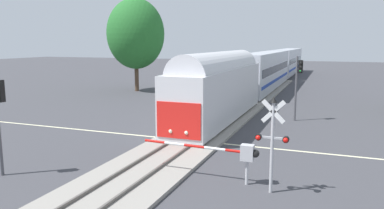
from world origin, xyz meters
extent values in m
plane|color=#3D3D42|center=(0.00, 0.00, 0.00)|extent=(220.00, 220.00, 0.00)
cube|color=beige|center=(0.00, 0.00, 0.00)|extent=(44.00, 0.20, 0.01)
cube|color=gray|center=(0.00, 0.00, 0.09)|extent=(4.40, 80.00, 0.18)
cube|color=#56514C|center=(-0.72, 0.00, 0.25)|extent=(0.10, 80.00, 0.14)
cube|color=#56514C|center=(0.72, 0.00, 0.25)|extent=(0.10, 80.00, 0.14)
cube|color=silver|center=(0.00, 6.29, 2.27)|extent=(3.00, 16.44, 3.90)
cube|color=red|center=(0.00, -1.95, 1.69)|extent=(2.76, 0.08, 2.15)
cylinder|color=silver|center=(0.00, 6.29, 4.10)|extent=(2.76, 14.79, 2.76)
sphere|color=#F4F2CC|center=(-0.50, -1.96, 1.00)|extent=(0.24, 0.24, 0.24)
sphere|color=#F4F2CC|center=(0.50, -1.96, 1.00)|extent=(0.24, 0.24, 0.24)
cube|color=#B7BCC6|center=(0.00, 27.35, 2.62)|extent=(3.00, 23.87, 4.60)
cube|color=black|center=(1.51, 27.35, 2.92)|extent=(0.04, 21.49, 0.90)
cube|color=#193899|center=(1.52, 27.35, 1.47)|extent=(0.04, 21.96, 0.36)
cube|color=#B7BCC6|center=(0.00, 52.12, 2.62)|extent=(3.00, 23.87, 4.60)
cube|color=black|center=(1.51, 52.12, 2.92)|extent=(0.04, 21.49, 0.90)
cube|color=#193899|center=(1.52, 52.12, 1.47)|extent=(0.04, 21.96, 0.36)
cylinder|color=#B7B7BC|center=(4.98, -6.08, 0.55)|extent=(0.14, 0.14, 1.10)
cube|color=#B7B7BC|center=(4.98, -6.08, 1.45)|extent=(0.56, 0.40, 0.70)
sphere|color=black|center=(5.33, -6.08, 1.45)|extent=(0.36, 0.36, 0.36)
cylinder|color=red|center=(4.49, -6.08, 1.46)|extent=(0.99, 0.12, 0.14)
cylinder|color=white|center=(3.50, -6.08, 1.48)|extent=(0.99, 0.12, 0.14)
cylinder|color=red|center=(2.52, -6.08, 1.49)|extent=(0.99, 0.12, 0.14)
cylinder|color=white|center=(1.54, -6.08, 1.51)|extent=(0.99, 0.12, 0.14)
cylinder|color=red|center=(0.55, -6.08, 1.53)|extent=(0.99, 0.12, 0.14)
sphere|color=red|center=(0.06, -6.08, 1.54)|extent=(0.14, 0.14, 0.14)
cylinder|color=#B2B2B7|center=(6.11, -6.61, 1.89)|extent=(0.14, 0.14, 3.79)
cube|color=white|center=(6.11, -6.63, 3.44)|extent=(0.98, 0.05, 0.98)
cube|color=white|center=(6.11, -6.63, 3.44)|extent=(0.98, 0.05, 0.98)
cube|color=#B2B2B7|center=(6.11, -6.61, 2.35)|extent=(1.10, 0.08, 0.08)
cylinder|color=black|center=(5.56, -6.71, 2.35)|extent=(0.26, 0.18, 0.26)
cylinder|color=black|center=(6.66, -6.71, 2.35)|extent=(0.26, 0.18, 0.26)
sphere|color=red|center=(5.56, -6.81, 2.35)|extent=(0.20, 0.20, 0.20)
sphere|color=red|center=(6.66, -6.81, 2.35)|extent=(0.20, 0.20, 0.20)
cone|color=black|center=(6.11, -6.61, 3.91)|extent=(0.28, 0.28, 0.22)
cube|color=black|center=(-5.75, -9.01, 4.01)|extent=(0.34, 0.26, 1.00)
cylinder|color=#4C4C51|center=(5.59, 8.69, 2.56)|extent=(0.16, 0.16, 5.12)
cube|color=black|center=(5.87, 8.69, 4.32)|extent=(0.34, 0.26, 1.00)
sphere|color=#262626|center=(5.87, 8.54, 4.64)|extent=(0.20, 0.20, 0.20)
cylinder|color=black|center=(5.87, 8.51, 4.64)|extent=(0.24, 0.10, 0.24)
sphere|color=#262626|center=(5.87, 8.54, 4.32)|extent=(0.20, 0.20, 0.20)
cylinder|color=black|center=(5.87, 8.51, 4.32)|extent=(0.24, 0.10, 0.24)
sphere|color=green|center=(5.87, 8.54, 4.00)|extent=(0.20, 0.20, 0.20)
cylinder|color=black|center=(5.87, 8.51, 4.00)|extent=(0.24, 0.10, 0.24)
cylinder|color=#4C3828|center=(-15.26, 20.52, 1.98)|extent=(0.51, 0.51, 3.95)
ellipsoid|color=#236628|center=(-15.26, 20.52, 7.26)|extent=(7.21, 7.21, 8.81)
camera|label=1|loc=(8.27, -21.53, 6.17)|focal=34.90mm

